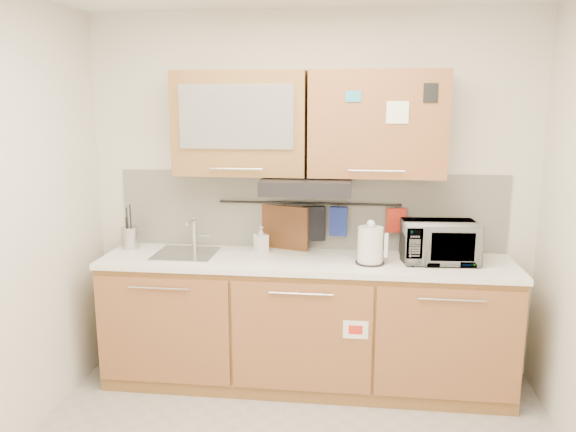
# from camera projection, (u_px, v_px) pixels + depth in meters

# --- Properties ---
(wall_back) EXTENTS (3.20, 0.00, 3.20)m
(wall_back) POSITION_uv_depth(u_px,v_px,m) (310.00, 197.00, 4.07)
(wall_back) COLOR silver
(wall_back) RESTS_ON ground
(base_cabinet) EXTENTS (2.80, 0.64, 0.88)m
(base_cabinet) POSITION_uv_depth(u_px,v_px,m) (305.00, 329.00, 3.95)
(base_cabinet) COLOR olive
(base_cabinet) RESTS_ON floor
(countertop) EXTENTS (2.82, 0.62, 0.04)m
(countertop) POSITION_uv_depth(u_px,v_px,m) (306.00, 261.00, 3.85)
(countertop) COLOR white
(countertop) RESTS_ON base_cabinet
(backsplash) EXTENTS (2.80, 0.02, 0.56)m
(backsplash) POSITION_uv_depth(u_px,v_px,m) (309.00, 210.00, 4.08)
(backsplash) COLOR silver
(backsplash) RESTS_ON countertop
(upper_cabinets) EXTENTS (1.82, 0.37, 0.70)m
(upper_cabinets) POSITION_uv_depth(u_px,v_px,m) (307.00, 124.00, 3.79)
(upper_cabinets) COLOR olive
(upper_cabinets) RESTS_ON wall_back
(range_hood) EXTENTS (0.60, 0.46, 0.10)m
(range_hood) POSITION_uv_depth(u_px,v_px,m) (307.00, 185.00, 3.81)
(range_hood) COLOR black
(range_hood) RESTS_ON upper_cabinets
(sink) EXTENTS (0.42, 0.40, 0.26)m
(sink) POSITION_uv_depth(u_px,v_px,m) (186.00, 253.00, 3.96)
(sink) COLOR silver
(sink) RESTS_ON countertop
(utensil_rail) EXTENTS (1.30, 0.02, 0.02)m
(utensil_rail) POSITION_uv_depth(u_px,v_px,m) (309.00, 203.00, 4.03)
(utensil_rail) COLOR black
(utensil_rail) RESTS_ON backsplash
(utensil_crock) EXTENTS (0.17, 0.17, 0.32)m
(utensil_crock) POSITION_uv_depth(u_px,v_px,m) (130.00, 237.00, 4.10)
(utensil_crock) COLOR #AEAEB2
(utensil_crock) RESTS_ON countertop
(kettle) EXTENTS (0.22, 0.20, 0.30)m
(kettle) POSITION_uv_depth(u_px,v_px,m) (370.00, 246.00, 3.71)
(kettle) COLOR silver
(kettle) RESTS_ON countertop
(toaster) EXTENTS (0.27, 0.19, 0.19)m
(toaster) POSITION_uv_depth(u_px,v_px,m) (422.00, 248.00, 3.74)
(toaster) COLOR black
(toaster) RESTS_ON countertop
(microwave) EXTENTS (0.51, 0.36, 0.27)m
(microwave) POSITION_uv_depth(u_px,v_px,m) (439.00, 242.00, 3.75)
(microwave) COLOR #999999
(microwave) RESTS_ON countertop
(soap_bottle) EXTENTS (0.12, 0.12, 0.19)m
(soap_bottle) POSITION_uv_depth(u_px,v_px,m) (261.00, 239.00, 4.01)
(soap_bottle) COLOR #999999
(soap_bottle) RESTS_ON countertop
(cutting_board) EXTENTS (0.35, 0.14, 0.45)m
(cutting_board) POSITION_uv_depth(u_px,v_px,m) (285.00, 236.00, 4.09)
(cutting_board) COLOR brown
(cutting_board) RESTS_ON utensil_rail
(oven_mitt) EXTENTS (0.13, 0.04, 0.21)m
(oven_mitt) POSITION_uv_depth(u_px,v_px,m) (338.00, 221.00, 4.02)
(oven_mitt) COLOR navy
(oven_mitt) RESTS_ON utensil_rail
(dark_pouch) EXTENTS (0.17, 0.10, 0.25)m
(dark_pouch) POSITION_uv_depth(u_px,v_px,m) (314.00, 224.00, 4.04)
(dark_pouch) COLOR black
(dark_pouch) RESTS_ON utensil_rail
(pot_holder) EXTENTS (0.14, 0.04, 0.17)m
(pot_holder) POSITION_uv_depth(u_px,v_px,m) (396.00, 220.00, 3.97)
(pot_holder) COLOR #AB2616
(pot_holder) RESTS_ON utensil_rail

